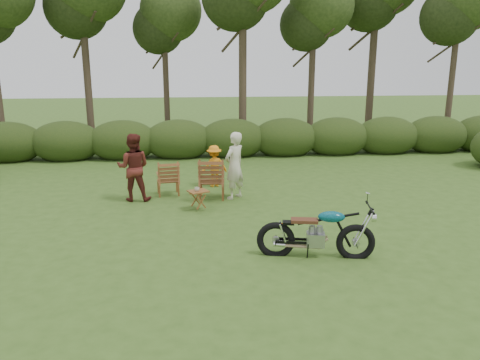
{
  "coord_description": "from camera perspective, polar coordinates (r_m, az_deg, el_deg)",
  "views": [
    {
      "loc": [
        -1.67,
        -8.17,
        3.39
      ],
      "look_at": [
        -0.55,
        1.67,
        0.9
      ],
      "focal_mm": 35.0,
      "sensor_mm": 36.0,
      "label": 1
    }
  ],
  "objects": [
    {
      "name": "cup",
      "position": [
        10.98,
        -5.26,
        -1.13
      ],
      "size": [
        0.12,
        0.12,
        0.09
      ],
      "primitive_type": "imported",
      "rotation": [
        0.0,
        0.0,
        0.02
      ],
      "color": "beige",
      "rests_on": "side_table"
    },
    {
      "name": "ground",
      "position": [
        9.01,
        4.75,
        -8.05
      ],
      "size": [
        80.0,
        80.0,
        0.0
      ],
      "primitive_type": "plane",
      "color": "#33501A",
      "rests_on": "ground"
    },
    {
      "name": "side_table",
      "position": [
        11.09,
        -5.09,
        -2.48
      ],
      "size": [
        0.58,
        0.54,
        0.47
      ],
      "primitive_type": null,
      "rotation": [
        0.0,
        0.0,
        0.43
      ],
      "color": "brown",
      "rests_on": "ground"
    },
    {
      "name": "adult_a",
      "position": [
        12.06,
        -0.67,
        -2.22
      ],
      "size": [
        0.74,
        0.73,
        1.72
      ],
      "primitive_type": "imported",
      "rotation": [
        0.0,
        0.0,
        3.9
      ],
      "color": "beige",
      "rests_on": "ground"
    },
    {
      "name": "motorcycle",
      "position": [
        8.65,
        9.1,
        -9.15
      ],
      "size": [
        2.09,
        1.14,
        1.13
      ],
      "primitive_type": null,
      "rotation": [
        0.0,
        0.0,
        -0.2
      ],
      "color": "#0C889F",
      "rests_on": "ground"
    },
    {
      "name": "lawn_chair_right",
      "position": [
        12.07,
        -3.43,
        -2.23
      ],
      "size": [
        0.79,
        0.79,
        1.05
      ],
      "primitive_type": null,
      "rotation": [
        0.0,
        0.0,
        3.05
      ],
      "color": "#5A3416",
      "rests_on": "ground"
    },
    {
      "name": "child",
      "position": [
        13.23,
        -3.13,
        -0.76
      ],
      "size": [
        0.85,
        0.63,
        1.17
      ],
      "primitive_type": "imported",
      "rotation": [
        0.0,
        0.0,
        3.43
      ],
      "color": "orange",
      "rests_on": "ground"
    },
    {
      "name": "tree_line",
      "position": [
        18.05,
        0.44,
        15.44
      ],
      "size": [
        22.52,
        11.62,
        8.14
      ],
      "color": "#3A2C1F",
      "rests_on": "ground"
    },
    {
      "name": "adult_b",
      "position": [
        12.18,
        -12.65,
        -2.4
      ],
      "size": [
        0.88,
        0.71,
        1.7
      ],
      "primitive_type": "imported",
      "rotation": [
        0.0,
        0.0,
        3.06
      ],
      "color": "#5A2019",
      "rests_on": "ground"
    },
    {
      "name": "lawn_chair_left",
      "position": [
        12.52,
        -8.71,
        -1.77
      ],
      "size": [
        0.7,
        0.7,
        0.91
      ],
      "primitive_type": null,
      "rotation": [
        0.0,
        0.0,
        3.27
      ],
      "color": "brown",
      "rests_on": "ground"
    }
  ]
}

